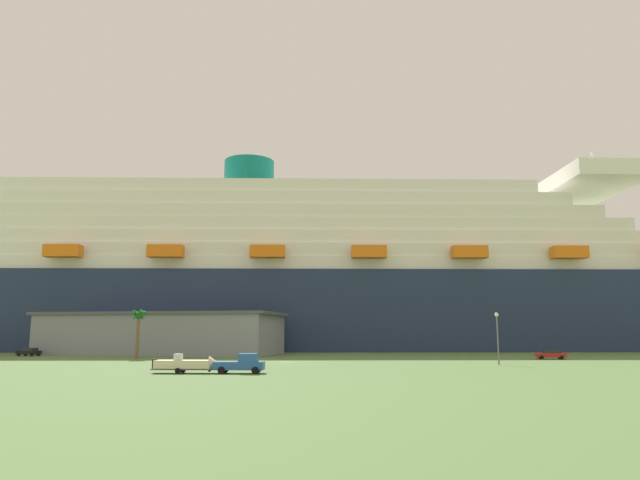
{
  "coord_description": "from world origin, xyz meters",
  "views": [
    {
      "loc": [
        13.65,
        -88.18,
        4.65
      ],
      "look_at": [
        1.5,
        33.64,
        24.4
      ],
      "focal_mm": 31.89,
      "sensor_mm": 36.0,
      "label": 1
    }
  ],
  "objects_px": {
    "cruise_ship": "(358,283)",
    "parked_car_black_coupe": "(29,352)",
    "parked_car_red_hatchback": "(551,354)",
    "palm_tree": "(139,320)",
    "pickup_truck": "(241,364)",
    "small_boat_on_trailer": "(190,365)",
    "street_lamp": "(497,330)"
  },
  "relations": [
    {
      "from": "small_boat_on_trailer",
      "to": "parked_car_red_hatchback",
      "type": "distance_m",
      "value": 63.09
    },
    {
      "from": "parked_car_black_coupe",
      "to": "parked_car_red_hatchback",
      "type": "height_order",
      "value": "same"
    },
    {
      "from": "street_lamp",
      "to": "parked_car_red_hatchback",
      "type": "distance_m",
      "value": 21.78
    },
    {
      "from": "palm_tree",
      "to": "pickup_truck",
      "type": "bearing_deg",
      "value": -50.87
    },
    {
      "from": "cruise_ship",
      "to": "palm_tree",
      "type": "bearing_deg",
      "value": -124.46
    },
    {
      "from": "small_boat_on_trailer",
      "to": "parked_car_red_hatchback",
      "type": "bearing_deg",
      "value": 36.92
    },
    {
      "from": "small_boat_on_trailer",
      "to": "palm_tree",
      "type": "bearing_deg",
      "value": 121.95
    },
    {
      "from": "palm_tree",
      "to": "parked_car_black_coupe",
      "type": "height_order",
      "value": "palm_tree"
    },
    {
      "from": "small_boat_on_trailer",
      "to": "parked_car_black_coupe",
      "type": "xyz_separation_m",
      "value": [
        -45.18,
        40.73,
        -0.13
      ]
    },
    {
      "from": "cruise_ship",
      "to": "pickup_truck",
      "type": "bearing_deg",
      "value": -96.95
    },
    {
      "from": "parked_car_red_hatchback",
      "to": "palm_tree",
      "type": "bearing_deg",
      "value": -175.5
    },
    {
      "from": "pickup_truck",
      "to": "parked_car_red_hatchback",
      "type": "relative_size",
      "value": 1.14
    },
    {
      "from": "cruise_ship",
      "to": "palm_tree",
      "type": "distance_m",
      "value": 65.2
    },
    {
      "from": "street_lamp",
      "to": "parked_car_red_hatchback",
      "type": "height_order",
      "value": "street_lamp"
    },
    {
      "from": "cruise_ship",
      "to": "parked_car_black_coupe",
      "type": "distance_m",
      "value": 77.68
    },
    {
      "from": "cruise_ship",
      "to": "pickup_truck",
      "type": "height_order",
      "value": "cruise_ship"
    },
    {
      "from": "cruise_ship",
      "to": "parked_car_red_hatchback",
      "type": "height_order",
      "value": "cruise_ship"
    },
    {
      "from": "palm_tree",
      "to": "street_lamp",
      "type": "height_order",
      "value": "palm_tree"
    },
    {
      "from": "palm_tree",
      "to": "parked_car_red_hatchback",
      "type": "xyz_separation_m",
      "value": [
        70.61,
        5.55,
        -5.8
      ]
    },
    {
      "from": "pickup_truck",
      "to": "palm_tree",
      "type": "xyz_separation_m",
      "value": [
        -26.05,
        32.02,
        5.59
      ]
    },
    {
      "from": "palm_tree",
      "to": "small_boat_on_trailer",
      "type": "bearing_deg",
      "value": -58.05
    },
    {
      "from": "parked_car_black_coupe",
      "to": "small_boat_on_trailer",
      "type": "bearing_deg",
      "value": -42.04
    },
    {
      "from": "cruise_ship",
      "to": "small_boat_on_trailer",
      "type": "relative_size",
      "value": 27.67
    },
    {
      "from": "pickup_truck",
      "to": "parked_car_red_hatchback",
      "type": "xyz_separation_m",
      "value": [
        44.56,
        37.57,
        -0.21
      ]
    },
    {
      "from": "cruise_ship",
      "to": "palm_tree",
      "type": "height_order",
      "value": "cruise_ship"
    },
    {
      "from": "street_lamp",
      "to": "parked_car_black_coupe",
      "type": "distance_m",
      "value": 85.91
    },
    {
      "from": "palm_tree",
      "to": "parked_car_black_coupe",
      "type": "xyz_separation_m",
      "value": [
        -25.01,
        8.39,
        -5.8
      ]
    },
    {
      "from": "palm_tree",
      "to": "parked_car_red_hatchback",
      "type": "height_order",
      "value": "palm_tree"
    },
    {
      "from": "cruise_ship",
      "to": "parked_car_black_coupe",
      "type": "bearing_deg",
      "value": -143.98
    },
    {
      "from": "cruise_ship",
      "to": "parked_car_red_hatchback",
      "type": "xyz_separation_m",
      "value": [
        34.19,
        -47.51,
        -16.28
      ]
    },
    {
      "from": "pickup_truck",
      "to": "palm_tree",
      "type": "relative_size",
      "value": 0.67
    },
    {
      "from": "small_boat_on_trailer",
      "to": "parked_car_black_coupe",
      "type": "distance_m",
      "value": 60.83
    }
  ]
}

